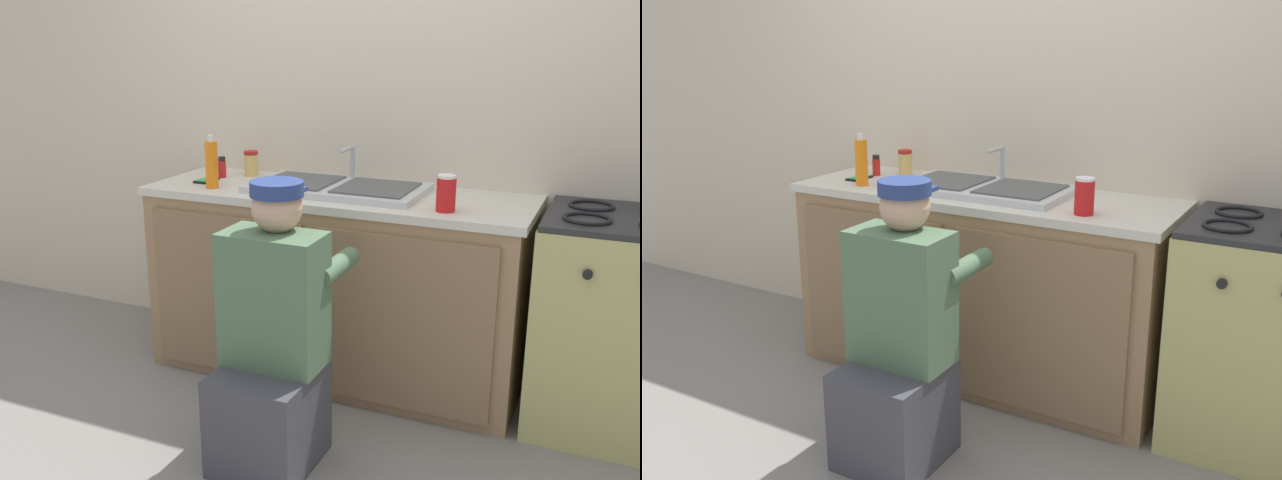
{
  "view_description": "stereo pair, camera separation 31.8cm",
  "coord_description": "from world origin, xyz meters",
  "views": [
    {
      "loc": [
        1.24,
        -2.69,
        1.63
      ],
      "look_at": [
        0.0,
        0.1,
        0.73
      ],
      "focal_mm": 40.0,
      "sensor_mm": 36.0,
      "label": 1
    },
    {
      "loc": [
        1.52,
        -2.55,
        1.63
      ],
      "look_at": [
        0.0,
        0.1,
        0.73
      ],
      "focal_mm": 40.0,
      "sensor_mm": 36.0,
      "label": 2
    }
  ],
  "objects": [
    {
      "name": "countertop",
      "position": [
        0.0,
        0.3,
        0.89
      ],
      "size": [
        1.81,
        0.62,
        0.04
      ],
      "primitive_type": "cube",
      "color": "beige",
      "rests_on": "counter_cabinet"
    },
    {
      "name": "stove_range",
      "position": [
        1.24,
        0.3,
        0.46
      ],
      "size": [
        0.61,
        0.62,
        0.93
      ],
      "color": "tan",
      "rests_on": "ground_plane"
    },
    {
      "name": "condiment_jar",
      "position": [
        -0.55,
        0.46,
        0.98
      ],
      "size": [
        0.07,
        0.07,
        0.13
      ],
      "color": "#DBB760",
      "rests_on": "countertop"
    },
    {
      "name": "spice_bottle_red",
      "position": [
        -0.66,
        0.37,
        0.96
      ],
      "size": [
        0.04,
        0.04,
        0.1
      ],
      "color": "red",
      "rests_on": "countertop"
    },
    {
      "name": "cell_phone",
      "position": [
        -0.68,
        0.25,
        0.92
      ],
      "size": [
        0.07,
        0.14,
        0.01
      ],
      "color": "black",
      "rests_on": "countertop"
    },
    {
      "name": "sink_double_basin",
      "position": [
        0.0,
        0.3,
        0.93
      ],
      "size": [
        0.8,
        0.44,
        0.19
      ],
      "color": "silver",
      "rests_on": "countertop"
    },
    {
      "name": "back_wall",
      "position": [
        0.0,
        0.65,
        1.25
      ],
      "size": [
        6.0,
        0.1,
        2.5
      ],
      "primitive_type": "cube",
      "color": "beige",
      "rests_on": "ground_plane"
    },
    {
      "name": "ground_plane",
      "position": [
        0.0,
        0.0,
        0.0
      ],
      "size": [
        12.0,
        12.0,
        0.0
      ],
      "primitive_type": "plane",
      "color": "gray"
    },
    {
      "name": "soap_bottle_orange",
      "position": [
        -0.57,
        0.13,
        1.03
      ],
      "size": [
        0.06,
        0.06,
        0.25
      ],
      "color": "orange",
      "rests_on": "countertop"
    },
    {
      "name": "soda_cup_red",
      "position": [
        0.55,
        0.13,
        0.99
      ],
      "size": [
        0.08,
        0.08,
        0.15
      ],
      "color": "red",
      "rests_on": "countertop"
    },
    {
      "name": "counter_cabinet",
      "position": [
        0.0,
        0.29,
        0.44
      ],
      "size": [
        1.77,
        0.62,
        0.88
      ],
      "color": "#997551",
      "rests_on": "ground_plane"
    },
    {
      "name": "plumber_person",
      "position": [
        0.07,
        -0.5,
        0.46
      ],
      "size": [
        0.42,
        0.61,
        1.1
      ],
      "color": "#3F3F47",
      "rests_on": "ground_plane"
    }
  ]
}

